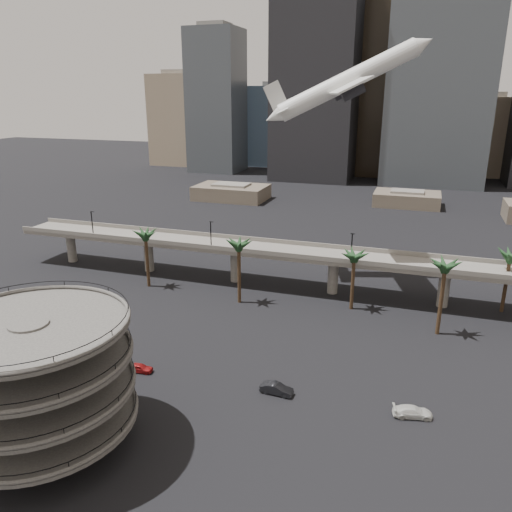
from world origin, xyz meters
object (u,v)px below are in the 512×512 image
(airborne_jet, at_px, (346,82))
(car_c, at_px, (413,412))
(parking_ramp, at_px, (36,374))
(overpass, at_px, (283,255))
(car_a, at_px, (140,368))
(car_b, at_px, (277,389))

(airborne_jet, bearing_deg, car_c, -86.92)
(parking_ramp, relative_size, car_c, 4.35)
(parking_ramp, height_order, car_c, parking_ramp)
(parking_ramp, bearing_deg, overpass, 77.57)
(overpass, distance_m, car_a, 42.85)
(car_a, distance_m, car_b, 21.42)
(car_b, distance_m, car_c, 18.39)
(car_b, bearing_deg, overpass, 17.49)
(overpass, distance_m, car_b, 41.62)
(airborne_jet, relative_size, car_c, 6.86)
(overpass, xyz_separation_m, airborne_jet, (9.69, 12.53, 35.30))
(car_b, height_order, car_c, car_b)
(car_c, bearing_deg, car_b, 79.32)
(car_a, bearing_deg, overpass, -23.43)
(car_a, height_order, car_b, car_b)
(car_a, xyz_separation_m, car_c, (39.77, 1.65, 0.06))
(parking_ramp, height_order, car_b, parking_ramp)
(airborne_jet, bearing_deg, overpass, -144.78)
(overpass, relative_size, car_b, 27.54)
(overpass, distance_m, airborne_jet, 38.69)
(car_a, bearing_deg, car_c, -95.82)
(car_a, relative_size, car_c, 0.78)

